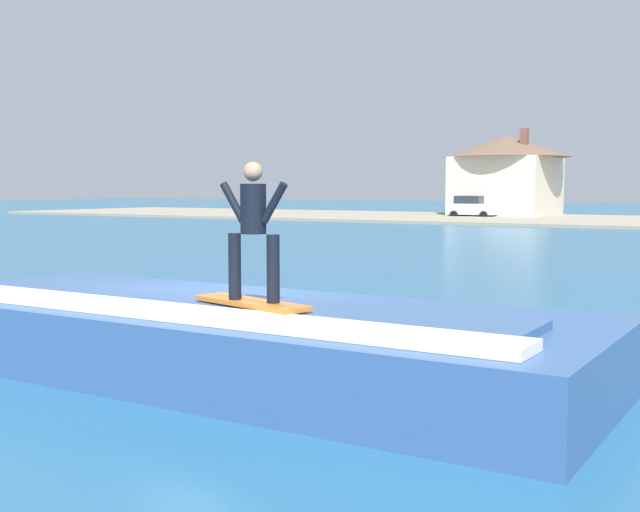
# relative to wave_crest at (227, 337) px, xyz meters

# --- Properties ---
(ground_plane) EXTENTS (260.00, 260.00, 0.00)m
(ground_plane) POSITION_rel_wave_crest_xyz_m (-0.93, 1.32, -0.50)
(ground_plane) COLOR #245C85
(wave_crest) EXTENTS (10.15, 3.75, 1.06)m
(wave_crest) POSITION_rel_wave_crest_xyz_m (0.00, 0.00, 0.00)
(wave_crest) COLOR #35598F
(wave_crest) RESTS_ON ground_plane
(surfboard) EXTENTS (1.85, 0.89, 0.06)m
(surfboard) POSITION_rel_wave_crest_xyz_m (0.80, -0.52, 0.59)
(surfboard) COLOR orange
(surfboard) RESTS_ON wave_crest
(surfer) EXTENTS (1.01, 0.32, 1.73)m
(surfer) POSITION_rel_wave_crest_xyz_m (0.86, -0.56, 1.59)
(surfer) COLOR black
(surfer) RESTS_ON surfboard
(car_near_shore) EXTENTS (3.91, 2.25, 1.86)m
(car_near_shore) POSITION_rel_wave_crest_xyz_m (-17.35, 54.45, 0.45)
(car_near_shore) COLOR silver
(car_near_shore) RESTS_ON ground_plane
(house_with_chimney) EXTENTS (10.66, 10.66, 7.43)m
(house_with_chimney) POSITION_rel_wave_crest_xyz_m (-16.09, 59.12, 3.40)
(house_with_chimney) COLOR beige
(house_with_chimney) RESTS_ON ground_plane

